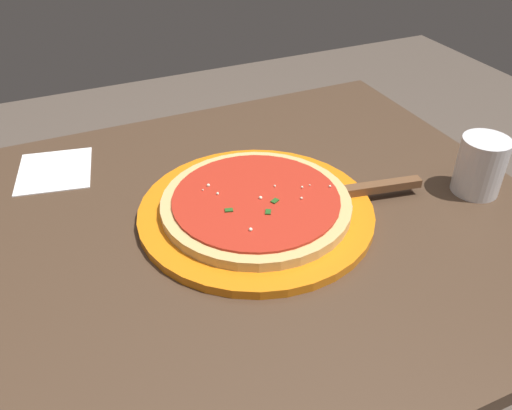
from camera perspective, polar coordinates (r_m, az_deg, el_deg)
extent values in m
cube|color=black|center=(1.44, 8.54, -3.27)|extent=(0.06, 0.06, 0.75)
cube|color=black|center=(1.30, -24.59, -12.28)|extent=(0.06, 0.06, 0.75)
cube|color=#473323|center=(0.82, -1.62, -2.59)|extent=(0.95, 0.79, 0.03)
cylinder|color=orange|center=(0.82, 0.00, -0.73)|extent=(0.36, 0.36, 0.01)
cylinder|color=#DBB26B|center=(0.81, 0.00, 0.12)|extent=(0.29, 0.29, 0.02)
cylinder|color=red|center=(0.81, 0.00, 0.70)|extent=(0.26, 0.26, 0.00)
sphere|color=#EFEACC|center=(0.82, -5.73, 1.61)|extent=(0.00, 0.00, 0.00)
sphere|color=#EFEACC|center=(0.83, 5.10, 1.78)|extent=(0.00, 0.00, 0.00)
sphere|color=#EFEACC|center=(0.83, 2.03, 2.05)|extent=(0.00, 0.00, 0.00)
sphere|color=#EFEACC|center=(0.81, 4.89, 0.74)|extent=(0.00, 0.00, 0.00)
sphere|color=#EFEACC|center=(0.83, -5.14, 2.11)|extent=(0.01, 0.01, 0.01)
sphere|color=#EFEACC|center=(0.74, -0.58, -2.64)|extent=(0.01, 0.01, 0.01)
sphere|color=#EFEACC|center=(0.80, 0.50, 0.76)|extent=(0.01, 0.01, 0.01)
sphere|color=#EFEACC|center=(0.81, -4.13, 1.22)|extent=(0.00, 0.00, 0.00)
sphere|color=#EFEACC|center=(0.84, 5.84, 2.09)|extent=(0.00, 0.00, 0.00)
sphere|color=#EFEACC|center=(0.84, 7.93, 2.00)|extent=(0.00, 0.00, 0.00)
cube|color=#23561E|center=(0.80, 2.03, 0.45)|extent=(0.01, 0.01, 0.00)
cube|color=#23561E|center=(0.77, 1.31, -0.74)|extent=(0.01, 0.01, 0.00)
cube|color=#23561E|center=(0.78, -2.93, -0.55)|extent=(0.01, 0.01, 0.00)
cube|color=silver|center=(0.84, 6.61, 0.70)|extent=(0.10, 0.09, 0.00)
cube|color=brown|center=(0.88, 13.41, 1.95)|extent=(0.13, 0.04, 0.01)
cylinder|color=silver|center=(0.93, 22.93, 3.90)|extent=(0.08, 0.08, 0.10)
cube|color=white|center=(1.00, -20.78, 3.47)|extent=(0.15, 0.16, 0.00)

